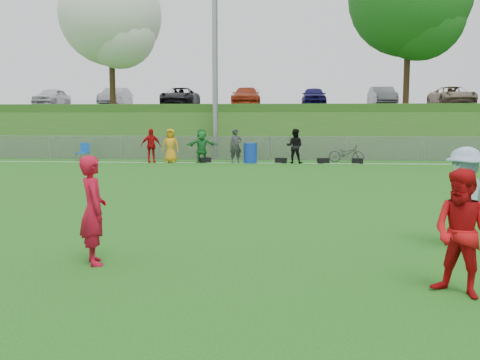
# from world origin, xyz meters

# --- Properties ---
(ground) EXTENTS (120.00, 120.00, 0.00)m
(ground) POSITION_xyz_m (0.00, 0.00, 0.00)
(ground) COLOR #1F5712
(ground) RESTS_ON ground
(sideline_far) EXTENTS (60.00, 0.10, 0.01)m
(sideline_far) POSITION_xyz_m (0.00, 18.00, 0.01)
(sideline_far) COLOR white
(sideline_far) RESTS_ON ground
(fence) EXTENTS (58.00, 0.06, 1.30)m
(fence) POSITION_xyz_m (0.00, 20.00, 0.65)
(fence) COLOR gray
(fence) RESTS_ON ground
(light_pole) EXTENTS (1.20, 0.40, 12.15)m
(light_pole) POSITION_xyz_m (-3.00, 20.80, 6.71)
(light_pole) COLOR gray
(light_pole) RESTS_ON ground
(berm) EXTENTS (120.00, 18.00, 3.00)m
(berm) POSITION_xyz_m (0.00, 31.00, 1.50)
(berm) COLOR #1C5919
(berm) RESTS_ON ground
(parking_lot) EXTENTS (120.00, 12.00, 0.10)m
(parking_lot) POSITION_xyz_m (0.00, 33.00, 3.05)
(parking_lot) COLOR black
(parking_lot) RESTS_ON berm
(tree_white_flowering) EXTENTS (6.30, 6.30, 8.78)m
(tree_white_flowering) POSITION_xyz_m (-9.84, 24.92, 8.32)
(tree_white_flowering) COLOR black
(tree_white_flowering) RESTS_ON berm
(tree_green_near) EXTENTS (7.14, 7.14, 9.95)m
(tree_green_near) POSITION_xyz_m (8.16, 24.42, 9.03)
(tree_green_near) COLOR black
(tree_green_near) RESTS_ON berm
(car_row) EXTENTS (32.04, 5.18, 1.44)m
(car_row) POSITION_xyz_m (-1.17, 32.00, 3.82)
(car_row) COLOR silver
(car_row) RESTS_ON parking_lot
(spectator_row) EXTENTS (8.18, 1.00, 1.69)m
(spectator_row) POSITION_xyz_m (-2.90, 18.00, 0.85)
(spectator_row) COLOR #B80C10
(spectator_row) RESTS_ON ground
(gear_bags) EXTENTS (8.11, 0.54, 0.26)m
(gear_bags) POSITION_xyz_m (1.09, 18.10, 0.13)
(gear_bags) COLOR black
(gear_bags) RESTS_ON ground
(player_red_left) EXTENTS (0.63, 0.71, 1.63)m
(player_red_left) POSITION_xyz_m (-2.27, -0.65, 0.82)
(player_red_left) COLOR #B40C25
(player_red_left) RESTS_ON ground
(player_red_center) EXTENTS (0.97, 0.95, 1.57)m
(player_red_center) POSITION_xyz_m (2.74, -1.75, 0.79)
(player_red_center) COLOR red
(player_red_center) RESTS_ON ground
(player_blue) EXTENTS (1.24, 1.22, 1.71)m
(player_blue) POSITION_xyz_m (3.57, 0.73, 0.86)
(player_blue) COLOR #9AB6D6
(player_blue) RESTS_ON ground
(recycling_bin) EXTENTS (0.79, 0.79, 0.99)m
(recycling_bin) POSITION_xyz_m (-0.94, 18.08, 0.50)
(recycling_bin) COLOR #0F34A9
(recycling_bin) RESTS_ON ground
(camp_chair) EXTENTS (0.59, 0.60, 0.93)m
(camp_chair) POSITION_xyz_m (-9.73, 18.82, 0.27)
(camp_chair) COLOR #104CAF
(camp_chair) RESTS_ON ground
(bicycle) EXTENTS (1.84, 0.93, 0.92)m
(bicycle) POSITION_xyz_m (3.85, 18.69, 0.46)
(bicycle) COLOR #333336
(bicycle) RESTS_ON ground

